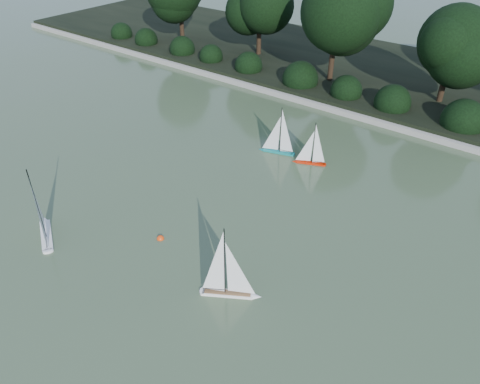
{
  "coord_description": "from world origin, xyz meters",
  "views": [
    {
      "loc": [
        4.81,
        -4.85,
        6.73
      ],
      "look_at": [
        -0.65,
        2.23,
        0.7
      ],
      "focal_mm": 35.0,
      "sensor_mm": 36.0,
      "label": 1
    }
  ],
  "objects_px": {
    "sailboat_orange": "(308,157)",
    "race_buoy": "(160,239)",
    "sailboat_white_a": "(43,223)",
    "sailboat_teal": "(276,145)",
    "sailboat_white_b": "(232,285)"
  },
  "relations": [
    {
      "from": "sailboat_white_b",
      "to": "sailboat_orange",
      "type": "xyz_separation_m",
      "value": [
        -1.43,
        5.26,
        -0.05
      ]
    },
    {
      "from": "sailboat_white_b",
      "to": "sailboat_teal",
      "type": "bearing_deg",
      "value": 115.77
    },
    {
      "from": "sailboat_white_b",
      "to": "race_buoy",
      "type": "distance_m",
      "value": 2.37
    },
    {
      "from": "sailboat_orange",
      "to": "sailboat_teal",
      "type": "distance_m",
      "value": 1.1
    },
    {
      "from": "sailboat_white_a",
      "to": "sailboat_teal",
      "type": "relative_size",
      "value": 1.27
    },
    {
      "from": "sailboat_white_a",
      "to": "race_buoy",
      "type": "distance_m",
      "value": 2.64
    },
    {
      "from": "sailboat_orange",
      "to": "sailboat_teal",
      "type": "xyz_separation_m",
      "value": [
        -1.1,
        -0.03,
        0.03
      ]
    },
    {
      "from": "sailboat_orange",
      "to": "sailboat_teal",
      "type": "relative_size",
      "value": 0.88
    },
    {
      "from": "sailboat_orange",
      "to": "race_buoy",
      "type": "xyz_separation_m",
      "value": [
        -0.9,
        -4.92,
        -0.21
      ]
    },
    {
      "from": "sailboat_white_a",
      "to": "sailboat_white_b",
      "type": "distance_m",
      "value": 4.65
    },
    {
      "from": "sailboat_white_a",
      "to": "sailboat_white_b",
      "type": "height_order",
      "value": "sailboat_white_a"
    },
    {
      "from": "race_buoy",
      "to": "sailboat_orange",
      "type": "bearing_deg",
      "value": 79.67
    },
    {
      "from": "sailboat_white_b",
      "to": "race_buoy",
      "type": "relative_size",
      "value": 10.06
    },
    {
      "from": "sailboat_white_a",
      "to": "sailboat_orange",
      "type": "bearing_deg",
      "value": 64.26
    },
    {
      "from": "sailboat_white_a",
      "to": "race_buoy",
      "type": "bearing_deg",
      "value": 33.88
    }
  ]
}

